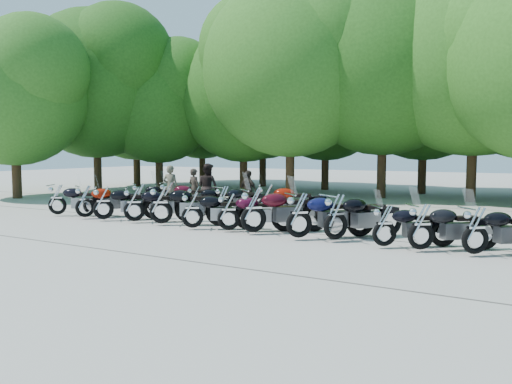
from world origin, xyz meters
The scene contains 35 objects.
ground centered at (0.00, 0.00, 0.00)m, with size 90.00×90.00×0.00m, color #9F9B90.
tree_0 centered at (-15.42, 12.98, 5.45)m, with size 7.50×7.50×9.21m.
tree_1 centered at (-12.04, 11.24, 5.06)m, with size 6.97×6.97×8.55m.
tree_2 centered at (-7.25, 12.84, 5.31)m, with size 7.31×7.31×8.97m.
tree_3 centered at (-3.57, 11.24, 6.32)m, with size 8.70×8.70×10.67m.
tree_4 centered at (0.54, 13.09, 6.64)m, with size 9.13×9.13×11.20m.
tree_5 centered at (4.61, 13.20, 6.57)m, with size 9.04×9.04×11.10m.
tree_9 centered at (-13.53, 17.59, 5.52)m, with size 7.59×7.59×9.32m.
tree_10 centered at (-8.29, 16.97, 5.66)m, with size 7.78×7.78×9.55m.
tree_11 centered at (-3.76, 16.43, 5.49)m, with size 7.56×7.56×9.28m.
tree_12 centered at (1.80, 16.47, 5.72)m, with size 7.88×7.88×9.67m.
tree_16 centered at (-14.83, 4.00, 5.06)m, with size 6.97×6.97×8.55m.
tree_17 centered at (-14.68, 9.00, 6.04)m, with size 8.31×8.31×10.20m.
motorcycle_0 centered at (-7.52, 0.48, 0.64)m, with size 0.69×2.27×1.28m, color black, non-canonical shape.
motorcycle_1 centered at (-6.10, 0.47, 0.65)m, with size 0.70×2.30×1.30m, color #9E1705, non-canonical shape.
motorcycle_2 centered at (-5.17, 0.41, 0.65)m, with size 0.70×2.29×1.30m, color black, non-canonical shape.
motorcycle_3 centered at (-3.97, 0.57, 0.66)m, with size 0.71×2.33×1.32m, color black, non-canonical shape.
motorcycle_4 centered at (-2.85, 0.56, 0.71)m, with size 0.76×2.51×1.42m, color black, non-canonical shape.
motorcycle_5 centered at (-1.51, 0.38, 0.63)m, with size 0.68×2.24×1.27m, color black, non-canonical shape.
motorcycle_6 centered at (-0.37, 0.57, 0.63)m, with size 0.68×2.24×1.26m, color #3A081D, non-canonical shape.
motorcycle_7 centered at (0.46, 0.55, 0.73)m, with size 0.78×2.57×1.45m, color #3C0812, non-canonical shape.
motorcycle_8 centered at (1.92, 0.39, 0.70)m, with size 0.76×2.49×1.41m, color #0C0F37, non-canonical shape.
motorcycle_9 centered at (2.83, 0.62, 0.70)m, with size 0.75×2.47×1.39m, color black, non-canonical shape.
motorcycle_10 centered at (4.15, 0.38, 0.59)m, with size 0.64×2.09×1.18m, color black, non-canonical shape.
motorcycle_11 centered at (4.99, 0.38, 0.63)m, with size 0.68×2.23×1.26m, color black, non-canonical shape.
motorcycle_12 centered at (6.12, 0.45, 0.63)m, with size 0.68×2.23×1.26m, color black, non-canonical shape.
motorcycle_14 centered at (-6.14, 3.20, 0.60)m, with size 0.65×2.13×1.20m, color black, non-canonical shape.
motorcycle_15 centered at (-4.80, 3.27, 0.65)m, with size 0.70×2.31×1.30m, color #3A0714, non-canonical shape.
motorcycle_16 centered at (-3.49, 3.20, 0.59)m, with size 0.64×2.09×1.18m, color black, non-canonical shape.
motorcycle_17 centered at (-2.26, 3.14, 0.62)m, with size 0.67×2.19×1.24m, color black, non-canonical shape.
motorcycle_18 centered at (-0.62, 3.32, 0.68)m, with size 0.74×2.42×1.37m, color maroon, non-canonical shape.
rider_0 centered at (-5.41, 4.16, 0.87)m, with size 0.64×0.42×1.75m, color brown.
rider_1 centered at (-3.82, 4.46, 0.92)m, with size 0.89×0.69×1.83m, color black.
rider_2 centered at (-2.23, 4.85, 0.79)m, with size 0.93×0.39×1.59m, color black.
rider_3 centered at (-4.74, 4.83, 0.80)m, with size 0.59×0.38×1.61m, color #2B231C.
Camera 1 is at (7.28, -11.31, 2.34)m, focal length 35.00 mm.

